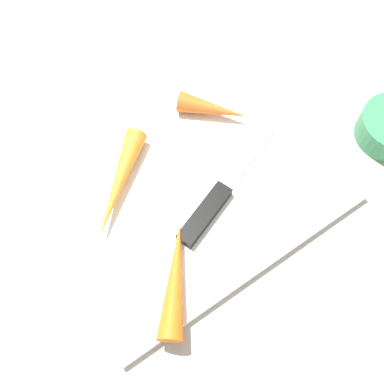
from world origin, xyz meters
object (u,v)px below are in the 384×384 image
Objects in this scene: knife at (211,206)px; carrot_shortest at (213,109)px; cutting_board at (192,194)px; carrot_longest at (119,183)px; carrot_medium at (175,278)px.

carrot_shortest is (-0.08, -0.11, 0.01)m from knife.
carrot_shortest reaches higher than cutting_board.
carrot_shortest is at bearing 33.52° from knife.
knife is at bearing -76.69° from carrot_shortest.
knife reaches higher than cutting_board.
carrot_shortest is at bearing -137.96° from cutting_board.
carrot_longest is (0.08, -0.09, 0.01)m from knife.
cutting_board is 0.12m from carrot_medium.
carrot_longest is at bearing 35.21° from carrot_medium.
carrot_longest is 1.08× the size of carrot_medium.
knife is at bearing 90.81° from carrot_longest.
carrot_longest is at bearing 112.06° from knife.
carrot_shortest is (-0.16, -0.03, 0.00)m from carrot_longest.
carrot_shortest and carrot_medium have the same top height.
knife is at bearing -20.54° from carrot_medium.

